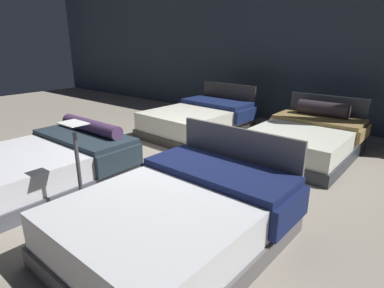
# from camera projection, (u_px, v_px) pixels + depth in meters

# --- Properties ---
(ground_plane) EXTENTS (18.00, 18.00, 0.02)m
(ground_plane) POSITION_uv_depth(u_px,v_px,m) (176.00, 175.00, 4.55)
(ground_plane) COLOR gray
(showroom_back_wall) EXTENTS (18.00, 0.06, 3.50)m
(showroom_back_wall) POSITION_uv_depth(u_px,v_px,m) (297.00, 43.00, 6.89)
(showroom_back_wall) COLOR #333D4C
(showroom_back_wall) RESTS_ON ground_plane
(bed_0) EXTENTS (1.68, 1.98, 0.72)m
(bed_0) POSITION_uv_depth(u_px,v_px,m) (51.00, 163.00, 4.28)
(bed_0) COLOR #4C4E57
(bed_0) RESTS_ON ground_plane
(bed_1) EXTENTS (1.67, 2.09, 0.93)m
(bed_1) POSITION_uv_depth(u_px,v_px,m) (180.00, 218.00, 2.93)
(bed_1) COLOR #565456
(bed_1) RESTS_ON ground_plane
(bed_2) EXTENTS (1.60, 2.21, 0.91)m
(bed_2) POSITION_uv_depth(u_px,v_px,m) (200.00, 120.00, 6.51)
(bed_2) COLOR #33302B
(bed_2) RESTS_ON ground_plane
(bed_3) EXTENTS (1.52, 2.04, 0.87)m
(bed_3) POSITION_uv_depth(u_px,v_px,m) (306.00, 139.00, 5.24)
(bed_3) COLOR #282C34
(bed_3) RESTS_ON ground_plane
(price_sign) EXTENTS (0.28, 0.24, 1.05)m
(price_sign) POSITION_uv_depth(u_px,v_px,m) (80.00, 183.00, 3.33)
(price_sign) COLOR #3F3F44
(price_sign) RESTS_ON ground_plane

